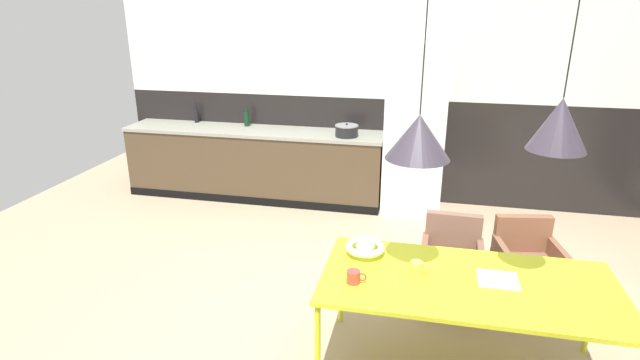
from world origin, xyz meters
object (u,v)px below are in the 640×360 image
(armchair_near_window, at_px, (526,251))
(mug_glass_clear, at_px, (417,268))
(pendant_lamp_over_table_far, at_px, (559,124))
(armchair_far_side, at_px, (452,250))
(refrigerator_column, at_px, (415,130))
(open_book, at_px, (498,280))
(fruit_bowl, at_px, (365,248))
(bottle_vinegar_dark, at_px, (196,114))
(dining_table, at_px, (468,286))
(pendant_lamp_over_table_near, at_px, (419,137))
(cooking_pot, at_px, (347,131))
(bottle_oil_tall, at_px, (247,118))
(mug_white_ceramic, at_px, (354,277))

(armchair_near_window, height_order, mug_glass_clear, mug_glass_clear)
(armchair_near_window, height_order, pendant_lamp_over_table_far, pendant_lamp_over_table_far)
(armchair_far_side, bearing_deg, mug_glass_clear, 74.40)
(armchair_far_side, height_order, mug_glass_clear, mug_glass_clear)
(refrigerator_column, height_order, open_book, refrigerator_column)
(fruit_bowl, height_order, pendant_lamp_over_table_far, pendant_lamp_over_table_far)
(bottle_vinegar_dark, relative_size, pendant_lamp_over_table_far, 0.30)
(dining_table, bearing_deg, pendant_lamp_over_table_near, -173.07)
(cooking_pot, distance_m, pendant_lamp_over_table_far, 3.40)
(dining_table, height_order, bottle_oil_tall, bottle_oil_tall)
(armchair_near_window, relative_size, pendant_lamp_over_table_near, 0.75)
(dining_table, distance_m, open_book, 0.20)
(open_book, distance_m, mug_glass_clear, 0.52)
(fruit_bowl, distance_m, bottle_oil_tall, 3.46)
(armchair_far_side, distance_m, bottle_oil_tall, 3.43)
(bottle_oil_tall, bearing_deg, pendant_lamp_over_table_near, -54.03)
(cooking_pot, distance_m, pendant_lamp_over_table_near, 3.08)
(dining_table, height_order, bottle_vinegar_dark, bottle_vinegar_dark)
(armchair_far_side, xyz_separation_m, bottle_vinegar_dark, (-3.31, 2.26, 0.52))
(armchair_far_side, relative_size, pendant_lamp_over_table_near, 0.76)
(dining_table, height_order, fruit_bowl, fruit_bowl)
(mug_white_ceramic, xyz_separation_m, pendant_lamp_over_table_near, (0.34, 0.13, 0.91))
(fruit_bowl, relative_size, open_book, 1.10)
(refrigerator_column, bearing_deg, armchair_near_window, -62.85)
(cooking_pot, bearing_deg, bottle_oil_tall, 169.46)
(refrigerator_column, distance_m, pendant_lamp_over_table_far, 3.17)
(cooking_pot, distance_m, bottle_vinegar_dark, 2.12)
(refrigerator_column, xyz_separation_m, fruit_bowl, (-0.23, -2.69, -0.23))
(refrigerator_column, bearing_deg, fruit_bowl, -94.90)
(mug_glass_clear, height_order, pendant_lamp_over_table_far, pendant_lamp_over_table_far)
(bottle_vinegar_dark, height_order, pendant_lamp_over_table_far, pendant_lamp_over_table_far)
(mug_glass_clear, xyz_separation_m, bottle_oil_tall, (-2.31, 3.04, 0.24))
(cooking_pot, bearing_deg, fruit_bowl, -77.56)
(pendant_lamp_over_table_far, bearing_deg, dining_table, 173.57)
(bottle_vinegar_dark, bearing_deg, fruit_bowl, -47.42)
(armchair_near_window, height_order, fruit_bowl, fruit_bowl)
(dining_table, height_order, open_book, open_book)
(bottle_oil_tall, bearing_deg, dining_table, -49.31)
(cooking_pot, bearing_deg, pendant_lamp_over_table_far, -59.94)
(fruit_bowl, relative_size, mug_glass_clear, 2.23)
(refrigerator_column, height_order, pendant_lamp_over_table_near, pendant_lamp_over_table_near)
(mug_glass_clear, relative_size, pendant_lamp_over_table_near, 0.12)
(dining_table, distance_m, cooking_pot, 3.10)
(dining_table, xyz_separation_m, bottle_oil_tall, (-2.64, 3.07, 0.32))
(fruit_bowl, height_order, mug_white_ceramic, mug_white_ceramic)
(armchair_near_window, bearing_deg, mug_white_ceramic, 32.50)
(refrigerator_column, distance_m, mug_white_ceramic, 3.10)
(mug_glass_clear, relative_size, bottle_vinegar_dark, 0.46)
(armchair_near_window, xyz_separation_m, fruit_bowl, (-1.23, -0.74, 0.27))
(armchair_near_window, xyz_separation_m, mug_white_ceramic, (-1.25, -1.14, 0.26))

